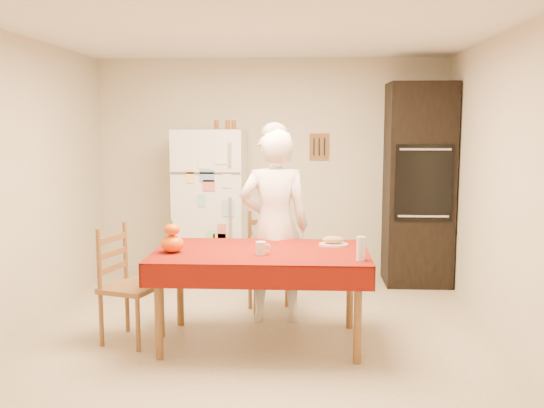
# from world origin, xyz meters

# --- Properties ---
(floor) EXTENTS (4.50, 4.50, 0.00)m
(floor) POSITION_xyz_m (0.00, 0.00, 0.00)
(floor) COLOR tan
(floor) RESTS_ON ground
(room_shell) EXTENTS (4.02, 4.52, 2.51)m
(room_shell) POSITION_xyz_m (0.00, 0.00, 1.62)
(room_shell) COLOR beige
(room_shell) RESTS_ON ground
(refrigerator) EXTENTS (0.75, 0.74, 1.70)m
(refrigerator) POSITION_xyz_m (-0.65, 1.88, 0.85)
(refrigerator) COLOR white
(refrigerator) RESTS_ON floor
(oven_cabinet) EXTENTS (0.70, 0.62, 2.20)m
(oven_cabinet) POSITION_xyz_m (1.63, 1.93, 1.10)
(oven_cabinet) COLOR black
(oven_cabinet) RESTS_ON floor
(dining_table) EXTENTS (1.70, 1.00, 0.76)m
(dining_table) POSITION_xyz_m (0.05, -0.03, 0.69)
(dining_table) COLOR brown
(dining_table) RESTS_ON floor
(chair_far) EXTENTS (0.50, 0.49, 0.95)m
(chair_far) POSITION_xyz_m (0.07, 0.81, 0.51)
(chair_far) COLOR brown
(chair_far) RESTS_ON floor
(chair_left) EXTENTS (0.51, 0.52, 0.95)m
(chair_left) POSITION_xyz_m (-1.06, -0.03, 0.51)
(chair_left) COLOR brown
(chair_left) RESTS_ON floor
(seated_woman) EXTENTS (0.65, 0.45, 1.72)m
(seated_woman) POSITION_xyz_m (0.12, 0.55, 0.86)
(seated_woman) COLOR white
(seated_woman) RESTS_ON floor
(coffee_mug) EXTENTS (0.08, 0.08, 0.10)m
(coffee_mug) POSITION_xyz_m (0.06, -0.17, 0.81)
(coffee_mug) COLOR white
(coffee_mug) RESTS_ON dining_table
(pumpkin_lower) EXTENTS (0.18, 0.18, 0.14)m
(pumpkin_lower) POSITION_xyz_m (-0.64, -0.13, 0.83)
(pumpkin_lower) COLOR #EA4405
(pumpkin_lower) RESTS_ON dining_table
(pumpkin_upper) EXTENTS (0.12, 0.12, 0.09)m
(pumpkin_upper) POSITION_xyz_m (-0.64, -0.13, 0.94)
(pumpkin_upper) COLOR #E14A05
(pumpkin_upper) RESTS_ON pumpkin_lower
(wine_glass) EXTENTS (0.07, 0.07, 0.18)m
(wine_glass) POSITION_xyz_m (0.81, -0.32, 0.85)
(wine_glass) COLOR silver
(wine_glass) RESTS_ON dining_table
(bread_plate) EXTENTS (0.24, 0.24, 0.02)m
(bread_plate) POSITION_xyz_m (0.63, 0.19, 0.77)
(bread_plate) COLOR silver
(bread_plate) RESTS_ON dining_table
(bread_loaf) EXTENTS (0.18, 0.10, 0.06)m
(bread_loaf) POSITION_xyz_m (0.63, 0.19, 0.81)
(bread_loaf) COLOR #957B49
(bread_loaf) RESTS_ON bread_plate
(spice_jar_left) EXTENTS (0.05, 0.05, 0.10)m
(spice_jar_left) POSITION_xyz_m (-0.59, 1.93, 1.75)
(spice_jar_left) COLOR brown
(spice_jar_left) RESTS_ON refrigerator
(spice_jar_mid) EXTENTS (0.05, 0.05, 0.10)m
(spice_jar_mid) POSITION_xyz_m (-0.46, 1.93, 1.75)
(spice_jar_mid) COLOR brown
(spice_jar_mid) RESTS_ON refrigerator
(spice_jar_right) EXTENTS (0.05, 0.05, 0.10)m
(spice_jar_right) POSITION_xyz_m (-0.40, 1.93, 1.75)
(spice_jar_right) COLOR #95491B
(spice_jar_right) RESTS_ON refrigerator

